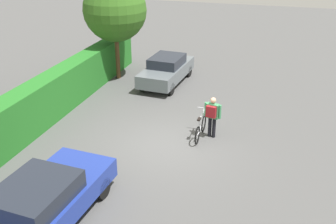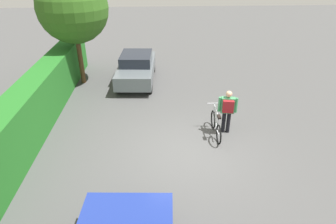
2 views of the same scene
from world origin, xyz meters
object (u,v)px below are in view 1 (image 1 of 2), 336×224
Objects in this scene: bicycle at (201,128)px; person_rider at (212,114)px; tree_kerbside at (115,10)px; parked_car_near at (41,204)px; parked_car_far at (167,70)px.

person_rider reaches higher than bicycle.
bicycle is 0.68m from person_rider.
tree_kerbside reaches higher than bicycle.
person_rider reaches higher than parked_car_near.
tree_kerbside reaches higher than parked_car_far.
person_rider is (-4.84, -3.17, 0.23)m from parked_car_far.
parked_car_near is 10.75m from parked_car_far.
person_rider is 7.94m from tree_kerbside.
parked_car_far is (10.75, -0.00, -0.01)m from parked_car_near.
bicycle is 0.33× the size of tree_kerbside.
parked_car_near is at bearing -166.53° from tree_kerbside.
parked_car_near is at bearing 154.09° from bicycle.
parked_car_far is 2.48× the size of bicycle.
tree_kerbside is (5.00, 5.38, 3.06)m from bicycle.
parked_car_far is at bearing -90.44° from tree_kerbside.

